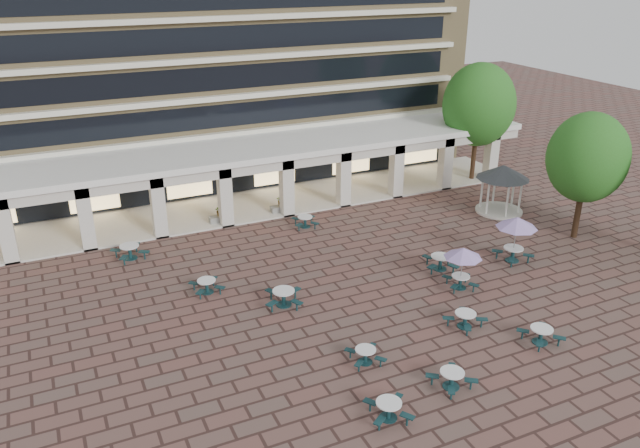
# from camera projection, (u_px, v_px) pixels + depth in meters

# --- Properties ---
(ground) EXTENTS (120.00, 120.00, 0.00)m
(ground) POSITION_uv_depth(u_px,v_px,m) (341.00, 308.00, 30.89)
(ground) COLOR brown
(ground) RESTS_ON ground
(apartment_building) EXTENTS (40.00, 15.50, 25.20)m
(apartment_building) POSITION_uv_depth(u_px,v_px,m) (194.00, 6.00, 47.19)
(apartment_building) COLOR tan
(apartment_building) RESTS_ON ground
(retail_arcade) EXTENTS (42.00, 6.60, 4.40)m
(retail_arcade) POSITION_uv_depth(u_px,v_px,m) (244.00, 166.00, 42.07)
(retail_arcade) COLOR white
(retail_arcade) RESTS_ON ground
(picnic_table_1) EXTENTS (1.87, 1.87, 0.74)m
(picnic_table_1) POSITION_uv_depth(u_px,v_px,m) (389.00, 409.00, 23.34)
(picnic_table_1) COLOR #123436
(picnic_table_1) RESTS_ON ground
(picnic_table_2) EXTENTS (1.85, 1.85, 0.75)m
(picnic_table_2) POSITION_uv_depth(u_px,v_px,m) (452.00, 378.00, 25.04)
(picnic_table_2) COLOR #123436
(picnic_table_2) RESTS_ON ground
(picnic_table_3) EXTENTS (1.97, 1.97, 0.75)m
(picnic_table_3) POSITION_uv_depth(u_px,v_px,m) (465.00, 318.00, 29.15)
(picnic_table_3) COLOR #123436
(picnic_table_3) RESTS_ON ground
(picnic_table_5) EXTENTS (1.64, 1.64, 0.68)m
(picnic_table_5) POSITION_uv_depth(u_px,v_px,m) (365.00, 354.00, 26.58)
(picnic_table_5) COLOR #123436
(picnic_table_5) RESTS_ON ground
(picnic_table_6) EXTENTS (2.00, 2.00, 2.31)m
(picnic_table_6) POSITION_uv_depth(u_px,v_px,m) (463.00, 254.00, 31.98)
(picnic_table_6) COLOR #123436
(picnic_table_6) RESTS_ON ground
(picnic_table_7) EXTENTS (1.72, 1.72, 0.76)m
(picnic_table_7) POSITION_uv_depth(u_px,v_px,m) (541.00, 334.00, 27.94)
(picnic_table_7) COLOR #123436
(picnic_table_7) RESTS_ON ground
(picnic_table_8) EXTENTS (2.23, 2.23, 0.84)m
(picnic_table_8) POSITION_uv_depth(u_px,v_px,m) (284.00, 296.00, 30.95)
(picnic_table_8) COLOR #123436
(picnic_table_8) RESTS_ON ground
(picnic_table_9) EXTENTS (1.68, 1.68, 0.72)m
(picnic_table_9) POSITION_uv_depth(u_px,v_px,m) (207.00, 285.00, 32.15)
(picnic_table_9) COLOR #123436
(picnic_table_9) RESTS_ON ground
(picnic_table_10) EXTENTS (2.23, 2.23, 0.82)m
(picnic_table_10) POSITION_uv_depth(u_px,v_px,m) (440.00, 261.00, 34.53)
(picnic_table_10) COLOR #123436
(picnic_table_10) RESTS_ON ground
(picnic_table_11) EXTENTS (2.32, 2.32, 2.68)m
(picnic_table_11) POSITION_uv_depth(u_px,v_px,m) (517.00, 224.00, 34.78)
(picnic_table_11) COLOR #123436
(picnic_table_11) RESTS_ON ground
(picnic_table_12) EXTENTS (2.12, 2.12, 0.83)m
(picnic_table_12) POSITION_uv_depth(u_px,v_px,m) (130.00, 251.00, 35.76)
(picnic_table_12) COLOR #123436
(picnic_table_12) RESTS_ON ground
(picnic_table_13) EXTENTS (1.80, 1.80, 0.71)m
(picnic_table_13) POSITION_uv_depth(u_px,v_px,m) (305.00, 221.00, 39.99)
(picnic_table_13) COLOR #123436
(picnic_table_13) RESTS_ON ground
(gazebo) EXTENTS (3.53, 3.53, 3.29)m
(gazebo) POSITION_uv_depth(u_px,v_px,m) (503.00, 177.00, 41.58)
(gazebo) COLOR beige
(gazebo) RESTS_ON ground
(tree_east_a) EXTENTS (4.70, 4.70, 7.83)m
(tree_east_a) POSITION_uv_depth(u_px,v_px,m) (588.00, 158.00, 36.71)
(tree_east_a) COLOR #3A2717
(tree_east_a) RESTS_ON ground
(tree_east_c) EXTENTS (5.40, 5.40, 9.00)m
(tree_east_c) POSITION_uv_depth(u_px,v_px,m) (479.00, 105.00, 46.35)
(tree_east_c) COLOR #3A2717
(tree_east_c) RESTS_ON ground
(planter_left) EXTENTS (1.50, 0.65, 1.24)m
(planter_left) POSITION_uv_depth(u_px,v_px,m) (220.00, 216.00, 40.57)
(planter_left) COLOR gray
(planter_left) RESTS_ON ground
(planter_right) EXTENTS (1.50, 0.78, 1.26)m
(planter_right) POSITION_uv_depth(u_px,v_px,m) (281.00, 206.00, 42.19)
(planter_right) COLOR gray
(planter_right) RESTS_ON ground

